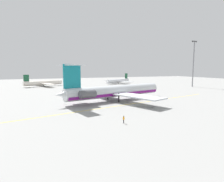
# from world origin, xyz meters

# --- Properties ---
(ground) EXTENTS (353.99, 353.99, 0.00)m
(ground) POSITION_xyz_m (0.00, 0.00, 0.00)
(ground) COLOR gray
(main_jetliner) EXTENTS (46.06, 41.15, 13.57)m
(main_jetliner) POSITION_xyz_m (-2.86, 8.76, 3.70)
(main_jetliner) COLOR silver
(main_jetliner) RESTS_ON ground
(airliner_far_left) EXTENTS (26.60, 26.67, 8.13)m
(airliner_far_left) POSITION_xyz_m (-24.05, 79.64, 2.39)
(airliner_far_left) COLOR silver
(airliner_far_left) RESTS_ON ground
(airliner_mid_left) EXTENTS (24.70, 25.03, 7.96)m
(airliner_mid_left) POSITION_xyz_m (30.58, 79.89, 2.34)
(airliner_mid_left) COLOR silver
(airliner_mid_left) RESTS_ON ground
(ground_crew_near_nose) EXTENTS (0.28, 0.40, 1.74)m
(ground_crew_near_nose) POSITION_xyz_m (-12.02, -19.45, 1.10)
(ground_crew_near_nose) COLOR black
(ground_crew_near_nose) RESTS_ON ground
(ground_crew_near_tail) EXTENTS (0.35, 0.28, 1.66)m
(ground_crew_near_tail) POSITION_xyz_m (15.66, 39.17, 1.05)
(ground_crew_near_tail) COLOR black
(ground_crew_near_tail) RESTS_ON ground
(ground_crew_portside) EXTENTS (0.30, 0.33, 1.65)m
(ground_crew_portside) POSITION_xyz_m (9.93, 35.35, 1.05)
(ground_crew_portside) COLOR black
(ground_crew_portside) RESTS_ON ground
(safety_cone_nose) EXTENTS (0.40, 0.40, 0.55)m
(safety_cone_nose) POSITION_xyz_m (16.51, 28.71, 0.28)
(safety_cone_nose) COLOR #EA590F
(safety_cone_nose) RESTS_ON ground
(safety_cone_wingtip) EXTENTS (0.40, 0.40, 0.55)m
(safety_cone_wingtip) POSITION_xyz_m (18.15, 27.55, 0.28)
(safety_cone_wingtip) COLOR #EA590F
(safety_cone_wingtip) RESTS_ON ground
(safety_cone_tail) EXTENTS (0.40, 0.40, 0.55)m
(safety_cone_tail) POSITION_xyz_m (20.22, 27.01, 0.28)
(safety_cone_tail) COLOR #EA590F
(safety_cone_tail) RESTS_ON ground
(taxiway_centreline) EXTENTS (87.95, 21.51, 0.01)m
(taxiway_centreline) POSITION_xyz_m (-1.59, -0.04, 0.00)
(taxiway_centreline) COLOR gold
(taxiway_centreline) RESTS_ON ground
(light_mast) EXTENTS (4.00, 0.70, 29.79)m
(light_mast) POSITION_xyz_m (66.51, 39.10, 16.13)
(light_mast) COLOR slate
(light_mast) RESTS_ON ground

